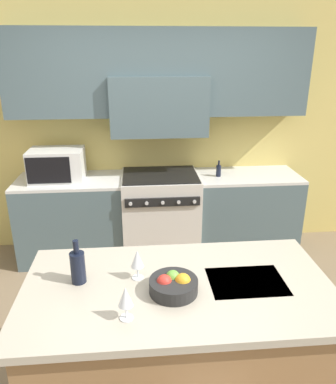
# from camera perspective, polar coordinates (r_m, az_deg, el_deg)

# --- Properties ---
(ground_plane) EXTENTS (10.00, 10.00, 0.00)m
(ground_plane) POSITION_cam_1_polar(r_m,az_deg,el_deg) (3.13, 1.09, -23.64)
(ground_plane) COLOR #7A664C
(back_cabinetry) EXTENTS (10.00, 0.46, 2.70)m
(back_cabinetry) POSITION_cam_1_polar(r_m,az_deg,el_deg) (4.12, -1.54, 12.26)
(back_cabinetry) COLOR #DBC166
(back_cabinetry) RESTS_ON ground_plane
(back_counter) EXTENTS (3.05, 0.62, 0.91)m
(back_counter) POSITION_cam_1_polar(r_m,az_deg,el_deg) (4.20, -1.17, -3.60)
(back_counter) COLOR #4C6066
(back_counter) RESTS_ON ground_plane
(range_stove) EXTENTS (0.82, 0.70, 0.95)m
(range_stove) POSITION_cam_1_polar(r_m,az_deg,el_deg) (4.17, -1.16, -3.49)
(range_stove) COLOR beige
(range_stove) RESTS_ON ground_plane
(microwave) EXTENTS (0.55, 0.39, 0.33)m
(microwave) POSITION_cam_1_polar(r_m,az_deg,el_deg) (4.05, -16.57, 3.98)
(microwave) COLOR silver
(microwave) RESTS_ON back_counter
(kitchen_island) EXTENTS (1.79, 0.96, 0.93)m
(kitchen_island) POSITION_cam_1_polar(r_m,az_deg,el_deg) (2.51, 1.46, -22.63)
(kitchen_island) COLOR olive
(kitchen_island) RESTS_ON ground_plane
(wine_bottle) EXTENTS (0.09, 0.09, 0.27)m
(wine_bottle) POSITION_cam_1_polar(r_m,az_deg,el_deg) (2.25, -13.57, -10.97)
(wine_bottle) COLOR black
(wine_bottle) RESTS_ON kitchen_island
(wine_glass_near) EXTENTS (0.08, 0.08, 0.18)m
(wine_glass_near) POSITION_cam_1_polar(r_m,az_deg,el_deg) (1.92, -6.48, -15.70)
(wine_glass_near) COLOR white
(wine_glass_near) RESTS_ON kitchen_island
(wine_glass_far) EXTENTS (0.08, 0.08, 0.18)m
(wine_glass_far) POSITION_cam_1_polar(r_m,az_deg,el_deg) (2.21, -4.71, -10.24)
(wine_glass_far) COLOR white
(wine_glass_far) RESTS_ON kitchen_island
(fruit_bowl) EXTENTS (0.27, 0.27, 0.11)m
(fruit_bowl) POSITION_cam_1_polar(r_m,az_deg,el_deg) (2.14, 0.86, -13.92)
(fruit_bowl) COLOR black
(fruit_bowl) RESTS_ON kitchen_island
(oil_bottle_on_counter) EXTENTS (0.05, 0.05, 0.17)m
(oil_bottle_on_counter) POSITION_cam_1_polar(r_m,az_deg,el_deg) (4.07, 7.71, 3.28)
(oil_bottle_on_counter) COLOR black
(oil_bottle_on_counter) RESTS_ON back_counter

